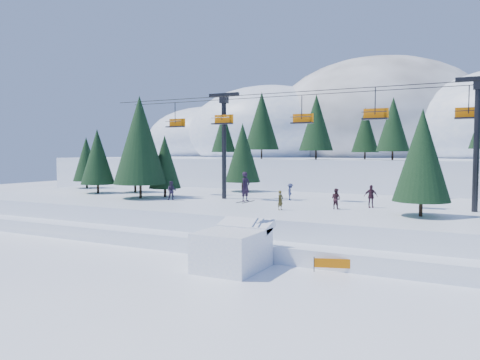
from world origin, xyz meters
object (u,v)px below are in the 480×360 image
at_px(chairlift, 334,126).
at_px(banner_near, 338,264).
at_px(banner_far, 446,268).
at_px(jump_kicker, 233,247).

height_order(chairlift, banner_near, chairlift).
bearing_deg(banner_near, banner_far, 17.88).
relative_size(chairlift, banner_near, 16.89).
height_order(banner_near, banner_far, same).
bearing_deg(banner_far, banner_near, -162.12).
relative_size(chairlift, banner_far, 16.52).
bearing_deg(banner_near, chairlift, 107.23).
xyz_separation_m(jump_kicker, banner_near, (5.91, 2.02, -0.77)).
height_order(chairlift, banner_far, chairlift).
bearing_deg(banner_far, jump_kicker, -161.61).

